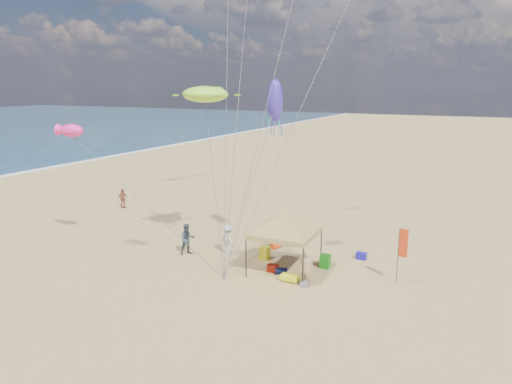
% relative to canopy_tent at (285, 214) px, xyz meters
% --- Properties ---
extents(ground, '(280.00, 280.00, 0.00)m').
position_rel_canopy_tent_xyz_m(ground, '(-1.71, -2.87, -3.08)').
color(ground, tan).
rests_on(ground, ground).
extents(canopy_tent, '(5.99, 5.99, 3.70)m').
position_rel_canopy_tent_xyz_m(canopy_tent, '(0.00, 0.00, 0.00)').
color(canopy_tent, black).
rests_on(canopy_tent, ground).
extents(feather_flag, '(0.43, 0.09, 2.80)m').
position_rel_canopy_tent_xyz_m(feather_flag, '(5.56, 1.22, -1.20)').
color(feather_flag, black).
rests_on(feather_flag, ground).
extents(cooler_red, '(0.54, 0.38, 0.38)m').
position_rel_canopy_tent_xyz_m(cooler_red, '(-0.51, -0.31, -2.89)').
color(cooler_red, '#AF1E0E').
rests_on(cooler_red, ground).
extents(cooler_blue, '(0.54, 0.38, 0.38)m').
position_rel_canopy_tent_xyz_m(cooler_blue, '(3.07, 3.53, -2.89)').
color(cooler_blue, '#1A13A1').
rests_on(cooler_blue, ground).
extents(bag_navy, '(0.69, 0.54, 0.36)m').
position_rel_canopy_tent_xyz_m(bag_navy, '(0.02, -0.43, -2.90)').
color(bag_navy, black).
rests_on(bag_navy, ground).
extents(bag_orange, '(0.54, 0.69, 0.36)m').
position_rel_canopy_tent_xyz_m(bag_orange, '(-1.87, 3.00, -2.90)').
color(bag_orange, '#FF450E').
rests_on(bag_orange, ground).
extents(chair_green, '(0.50, 0.50, 0.70)m').
position_rel_canopy_tent_xyz_m(chair_green, '(1.70, 1.46, -2.73)').
color(chair_green, '#177815').
rests_on(chair_green, ground).
extents(chair_yellow, '(0.50, 0.50, 0.70)m').
position_rel_canopy_tent_xyz_m(chair_yellow, '(-1.71, 1.15, -2.73)').
color(chair_yellow, yellow).
rests_on(chair_yellow, ground).
extents(crate_grey, '(0.34, 0.30, 0.28)m').
position_rel_canopy_tent_xyz_m(crate_grey, '(1.61, -1.35, -2.94)').
color(crate_grey, gray).
rests_on(crate_grey, ground).
extents(beach_cart, '(0.90, 0.50, 0.24)m').
position_rel_canopy_tent_xyz_m(beach_cart, '(0.73, -1.03, -2.88)').
color(beach_cart, yellow).
rests_on(beach_cart, ground).
extents(person_near_a, '(0.69, 0.48, 1.79)m').
position_rel_canopy_tent_xyz_m(person_near_a, '(1.63, -1.15, -2.18)').
color(person_near_a, tan).
rests_on(person_near_a, ground).
extents(person_near_b, '(1.07, 1.11, 1.80)m').
position_rel_canopy_tent_xyz_m(person_near_b, '(-5.88, -0.20, -2.18)').
color(person_near_b, '#343F47').
rests_on(person_near_b, ground).
extents(person_near_c, '(1.26, 1.01, 1.70)m').
position_rel_canopy_tent_xyz_m(person_near_c, '(-3.93, 0.96, -2.23)').
color(person_near_c, beige).
rests_on(person_near_c, ground).
extents(person_far_a, '(0.61, 0.97, 1.54)m').
position_rel_canopy_tent_xyz_m(person_far_a, '(-16.39, 6.03, -2.31)').
color(person_far_a, '#A4553F').
rests_on(person_far_a, ground).
extents(turtle_kite, '(2.90, 2.47, 0.87)m').
position_rel_canopy_tent_xyz_m(turtle_kite, '(-5.02, 0.66, 5.82)').
color(turtle_kite, '#ABFF31').
rests_on(turtle_kite, ground).
extents(fish_kite, '(1.77, 1.16, 0.72)m').
position_rel_canopy_tent_xyz_m(fish_kite, '(-11.92, -2.30, 3.85)').
color(fish_kite, '#FF2898').
rests_on(fish_kite, ground).
extents(squid_kite, '(1.00, 1.00, 2.27)m').
position_rel_canopy_tent_xyz_m(squid_kite, '(-1.79, 2.56, 5.50)').
color(squid_kite, '#3B2AA8').
rests_on(squid_kite, ground).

